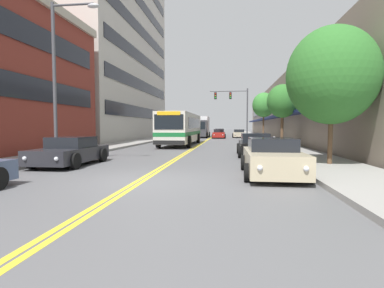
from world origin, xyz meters
TOP-DOWN VIEW (x-y plane):
  - ground_plane at (0.00, 37.00)m, footprint 240.00×240.00m
  - sidewalk_left at (-7.05, 37.00)m, footprint 3.11×106.00m
  - sidewalk_right at (7.05, 37.00)m, footprint 3.11×106.00m
  - centre_line at (0.00, 37.00)m, footprint 0.34×106.00m
  - office_tower_left at (-14.84, 30.52)m, footprint 12.08×27.70m
  - storefront_row_right at (12.83, 37.00)m, footprint 9.10×68.00m
  - city_bus at (-1.69, 18.85)m, footprint 2.83×11.98m
  - car_charcoal_parked_left_near at (-4.37, 3.50)m, footprint 2.14×4.46m
  - car_beige_parked_right_foreground at (4.36, 1.55)m, footprint 2.09×4.38m
  - car_champagne_parked_right_mid at (4.33, 38.09)m, footprint 2.07×4.18m
  - car_black_parked_right_far at (4.37, 8.82)m, footprint 2.09×4.60m
  - car_red_moving_lead at (1.30, 35.11)m, footprint 1.98×4.74m
  - car_navy_moving_second at (1.02, 45.77)m, footprint 2.04×4.36m
  - box_truck at (-1.61, 37.50)m, footprint 2.55×6.93m
  - traffic_signal_mast at (3.53, 31.65)m, footprint 5.13×0.38m
  - street_lamp_left_near at (-4.96, 3.88)m, footprint 2.35×0.28m
  - street_tree_right_near at (7.11, 4.03)m, footprint 3.73×3.73m
  - street_tree_right_mid at (7.02, 15.36)m, footprint 2.42×2.42m
  - street_tree_right_far at (6.62, 25.04)m, footprint 2.50×2.50m
  - fire_hydrant at (5.95, 12.17)m, footprint 0.30×0.22m

SIDE VIEW (x-z plane):
  - ground_plane at x=0.00m, z-range 0.00..0.00m
  - centre_line at x=0.00m, z-range 0.00..0.01m
  - sidewalk_left at x=-7.05m, z-range 0.00..0.16m
  - sidewalk_right at x=7.05m, z-range 0.00..0.16m
  - car_champagne_parked_right_mid at x=4.33m, z-range -0.04..1.23m
  - car_charcoal_parked_left_near at x=-4.37m, z-range -0.04..1.24m
  - fire_hydrant at x=5.95m, z-range 0.16..1.04m
  - car_red_moving_lead at x=1.30m, z-range -0.04..1.28m
  - car_navy_moving_second at x=1.02m, z-range -0.03..1.28m
  - car_beige_parked_right_foreground at x=4.36m, z-range -0.04..1.29m
  - car_black_parked_right_far at x=4.37m, z-range -0.05..1.30m
  - city_bus at x=-1.69m, z-range 0.20..3.12m
  - box_truck at x=-1.61m, z-range 0.03..3.31m
  - street_tree_right_mid at x=7.02m, z-range 1.28..6.22m
  - storefront_row_right at x=12.83m, z-range 0.00..7.70m
  - street_tree_right_near at x=7.11m, z-range 1.00..6.78m
  - street_tree_right_far at x=6.62m, z-range 1.45..6.82m
  - street_lamp_left_near at x=-4.96m, z-range 0.74..8.21m
  - traffic_signal_mast at x=3.53m, z-range 1.41..8.24m
  - office_tower_left at x=-14.84m, z-range 0.00..25.13m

